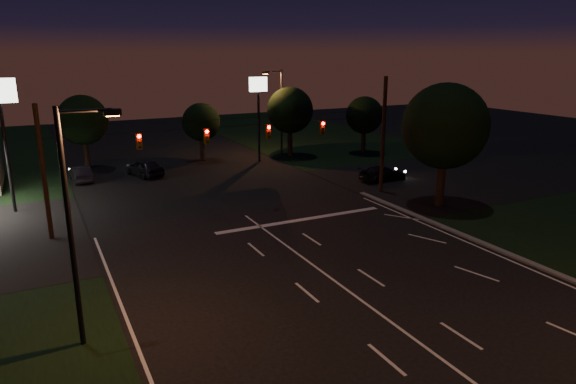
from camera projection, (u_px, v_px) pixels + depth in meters
ground at (364, 302)px, 22.78m from camera, size 140.00×140.00×0.00m
cross_street_right at (447, 178)px, 45.22m from camera, size 20.00×16.00×0.02m
center_line at (464, 376)px, 17.60m from camera, size 0.14×40.00×0.01m
stop_bar at (302, 220)px, 33.99m from camera, size 12.00×0.50×0.01m
utility_pole_right at (380, 191)px, 40.90m from camera, size 0.30×0.30×9.00m
utility_pole_left at (52, 239)px, 30.52m from camera, size 0.28×0.28×8.00m
signal_span at (238, 133)px, 34.23m from camera, size 24.00×0.40×1.56m
pole_sign_left_near at (1, 111)px, 33.86m from camera, size 2.20×0.30×9.10m
pole_sign_right at (258, 99)px, 50.46m from camera, size 1.80×0.30×8.40m
street_light_left at (76, 212)px, 18.26m from camera, size 2.20×0.35×9.00m
street_light_right_far at (279, 106)px, 53.85m from camera, size 2.20×0.35×9.00m
tree_right_near at (444, 127)px, 35.90m from camera, size 6.00×6.00×8.76m
tree_far_b at (83, 121)px, 47.54m from camera, size 4.60×4.60×6.98m
tree_far_c at (201, 122)px, 51.60m from camera, size 3.80×3.80×5.86m
tree_far_d at (290, 111)px, 53.55m from camera, size 4.80×4.80×7.30m
tree_far_e at (364, 116)px, 55.45m from camera, size 4.00×4.00×6.18m
car_oncoming_a at (144, 167)px, 45.89m from camera, size 3.06×4.92×1.56m
car_oncoming_b at (81, 174)px, 43.97m from camera, size 1.68×4.14×1.34m
car_cross at (383, 173)px, 44.19m from camera, size 4.50×2.04×1.28m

